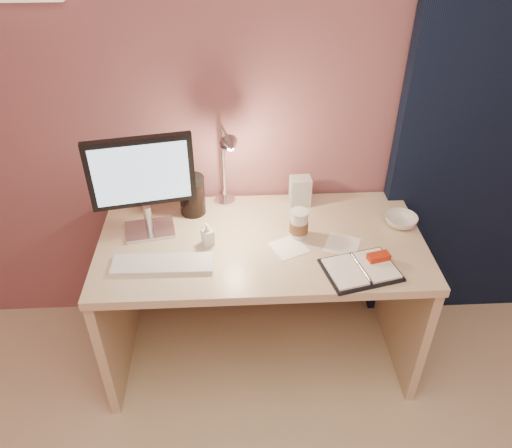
{
  "coord_description": "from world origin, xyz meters",
  "views": [
    {
      "loc": [
        -0.11,
        -0.31,
        2.05
      ],
      "look_at": [
        -0.03,
        1.33,
        0.85
      ],
      "focal_mm": 35.0,
      "sensor_mm": 36.0,
      "label": 1
    }
  ],
  "objects_px": {
    "product_box": "(300,191)",
    "desk_lamp": "(218,164)",
    "dark_jar": "(192,197)",
    "desk": "(260,268)",
    "monitor": "(142,178)",
    "keyboard": "(163,264)",
    "coffee_cup": "(299,225)",
    "lotion_bottle": "(207,234)",
    "bowl": "(401,221)",
    "planner": "(362,268)"
  },
  "relations": [
    {
      "from": "desk",
      "to": "keyboard",
      "type": "relative_size",
      "value": 3.45
    },
    {
      "from": "monitor",
      "to": "dark_jar",
      "type": "distance_m",
      "value": 0.3
    },
    {
      "from": "monitor",
      "to": "product_box",
      "type": "bearing_deg",
      "value": 4.27
    },
    {
      "from": "planner",
      "to": "coffee_cup",
      "type": "relative_size",
      "value": 2.52
    },
    {
      "from": "bowl",
      "to": "lotion_bottle",
      "type": "height_order",
      "value": "lotion_bottle"
    },
    {
      "from": "desk_lamp",
      "to": "bowl",
      "type": "bearing_deg",
      "value": -20.43
    },
    {
      "from": "planner",
      "to": "product_box",
      "type": "relative_size",
      "value": 2.31
    },
    {
      "from": "desk",
      "to": "coffee_cup",
      "type": "height_order",
      "value": "coffee_cup"
    },
    {
      "from": "dark_jar",
      "to": "desk_lamp",
      "type": "xyz_separation_m",
      "value": [
        0.12,
        -0.03,
        0.18
      ]
    },
    {
      "from": "keyboard",
      "to": "bowl",
      "type": "xyz_separation_m",
      "value": [
        1.04,
        0.22,
        0.01
      ]
    },
    {
      "from": "coffee_cup",
      "to": "desk",
      "type": "bearing_deg",
      "value": 160.76
    },
    {
      "from": "bowl",
      "to": "desk_lamp",
      "type": "distance_m",
      "value": 0.85
    },
    {
      "from": "desk",
      "to": "coffee_cup",
      "type": "xyz_separation_m",
      "value": [
        0.16,
        -0.06,
        0.29
      ]
    },
    {
      "from": "lotion_bottle",
      "to": "product_box",
      "type": "relative_size",
      "value": 0.73
    },
    {
      "from": "monitor",
      "to": "planner",
      "type": "relative_size",
      "value": 1.4
    },
    {
      "from": "monitor",
      "to": "bowl",
      "type": "xyz_separation_m",
      "value": [
        1.11,
        -0.01,
        -0.25
      ]
    },
    {
      "from": "dark_jar",
      "to": "product_box",
      "type": "height_order",
      "value": "dark_jar"
    },
    {
      "from": "coffee_cup",
      "to": "dark_jar",
      "type": "bearing_deg",
      "value": 155.97
    },
    {
      "from": "desk",
      "to": "monitor",
      "type": "distance_m",
      "value": 0.7
    },
    {
      "from": "planner",
      "to": "lotion_bottle",
      "type": "relative_size",
      "value": 3.18
    },
    {
      "from": "desk",
      "to": "lotion_bottle",
      "type": "distance_m",
      "value": 0.37
    },
    {
      "from": "desk",
      "to": "dark_jar",
      "type": "relative_size",
      "value": 8.51
    },
    {
      "from": "planner",
      "to": "dark_jar",
      "type": "xyz_separation_m",
      "value": [
        -0.69,
        0.45,
        0.07
      ]
    },
    {
      "from": "product_box",
      "to": "dark_jar",
      "type": "bearing_deg",
      "value": -178.88
    },
    {
      "from": "bowl",
      "to": "product_box",
      "type": "xyz_separation_m",
      "value": [
        -0.43,
        0.19,
        0.05
      ]
    },
    {
      "from": "desk",
      "to": "bowl",
      "type": "height_order",
      "value": "bowl"
    },
    {
      "from": "lotion_bottle",
      "to": "bowl",
      "type": "bearing_deg",
      "value": 5.96
    },
    {
      "from": "monitor",
      "to": "product_box",
      "type": "distance_m",
      "value": 0.74
    },
    {
      "from": "desk",
      "to": "desk_lamp",
      "type": "height_order",
      "value": "desk_lamp"
    },
    {
      "from": "desk",
      "to": "desk_lamp",
      "type": "bearing_deg",
      "value": 145.5
    },
    {
      "from": "desk",
      "to": "dark_jar",
      "type": "xyz_separation_m",
      "value": [
        -0.3,
        0.15,
        0.31
      ]
    },
    {
      "from": "desk",
      "to": "lotion_bottle",
      "type": "height_order",
      "value": "lotion_bottle"
    },
    {
      "from": "dark_jar",
      "to": "desk_lamp",
      "type": "distance_m",
      "value": 0.22
    },
    {
      "from": "product_box",
      "to": "desk",
      "type": "bearing_deg",
      "value": -139.35
    },
    {
      "from": "monitor",
      "to": "desk_lamp",
      "type": "distance_m",
      "value": 0.33
    },
    {
      "from": "product_box",
      "to": "desk_lamp",
      "type": "xyz_separation_m",
      "value": [
        -0.38,
        -0.07,
        0.19
      ]
    },
    {
      "from": "product_box",
      "to": "desk_lamp",
      "type": "bearing_deg",
      "value": -173.15
    },
    {
      "from": "keyboard",
      "to": "planner",
      "type": "xyz_separation_m",
      "value": [
        0.8,
        -0.07,
        0.0
      ]
    },
    {
      "from": "coffee_cup",
      "to": "desk_lamp",
      "type": "relative_size",
      "value": 0.31
    },
    {
      "from": "planner",
      "to": "bowl",
      "type": "height_order",
      "value": "same"
    },
    {
      "from": "keyboard",
      "to": "coffee_cup",
      "type": "height_order",
      "value": "coffee_cup"
    },
    {
      "from": "monitor",
      "to": "planner",
      "type": "bearing_deg",
      "value": -29.91
    },
    {
      "from": "monitor",
      "to": "keyboard",
      "type": "xyz_separation_m",
      "value": [
        0.08,
        -0.23,
        -0.26
      ]
    },
    {
      "from": "keyboard",
      "to": "product_box",
      "type": "xyz_separation_m",
      "value": [
        0.6,
        0.42,
        0.06
      ]
    },
    {
      "from": "keyboard",
      "to": "product_box",
      "type": "height_order",
      "value": "product_box"
    },
    {
      "from": "monitor",
      "to": "bowl",
      "type": "height_order",
      "value": "monitor"
    },
    {
      "from": "monitor",
      "to": "desk_lamp",
      "type": "bearing_deg",
      "value": 9.27
    },
    {
      "from": "monitor",
      "to": "keyboard",
      "type": "distance_m",
      "value": 0.36
    },
    {
      "from": "keyboard",
      "to": "monitor",
      "type": "bearing_deg",
      "value": 109.52
    },
    {
      "from": "monitor",
      "to": "product_box",
      "type": "height_order",
      "value": "monitor"
    }
  ]
}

